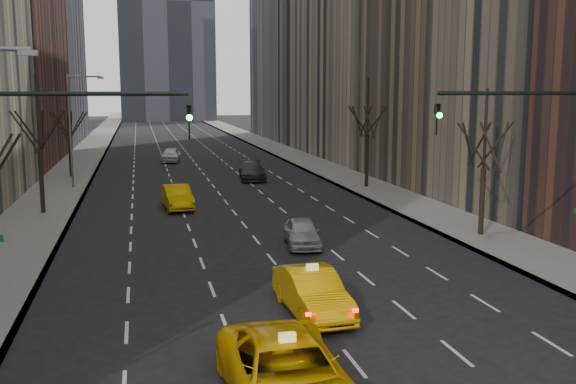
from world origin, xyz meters
TOP-DOWN VIEW (x-y plane):
  - sidewalk_left at (-12.25, 70.00)m, footprint 4.50×320.00m
  - sidewalk_right at (12.25, 70.00)m, footprint 4.50×320.00m
  - tree_lw_c at (-12.00, 34.00)m, footprint 3.36×3.50m
  - tree_lw_d at (-12.00, 52.00)m, footprint 3.36×3.50m
  - tree_rw_b at (12.00, 22.00)m, footprint 3.36×3.50m
  - tree_rw_c at (12.00, 40.00)m, footprint 3.36×3.50m
  - traffic_mast_left at (-9.11, 12.00)m, footprint 6.69×0.39m
  - traffic_mast_right at (9.11, 12.00)m, footprint 6.69×0.39m
  - streetlight_far at (-10.84, 45.00)m, footprint 2.83×0.22m
  - taxi_suv at (-2.50, 5.86)m, footprint 2.93×6.31m
  - taxi_sedan at (-0.09, 12.35)m, footprint 1.96×4.94m
  - silver_sedan_ahead at (2.06, 22.20)m, footprint 2.20×4.31m
  - far_taxi at (-3.53, 34.24)m, footprint 2.09×4.94m
  - far_suv_grey at (3.85, 47.08)m, footprint 2.83×5.73m
  - far_car_white at (-2.50, 63.17)m, footprint 2.54×4.96m

SIDE VIEW (x-z plane):
  - sidewalk_left at x=-12.25m, z-range 0.00..0.15m
  - sidewalk_right at x=12.25m, z-range 0.00..0.15m
  - silver_sedan_ahead at x=2.06m, z-range 0.00..1.40m
  - far_taxi at x=-3.53m, z-range 0.00..1.58m
  - taxi_sedan at x=-0.09m, z-range 0.00..1.60m
  - far_suv_grey at x=3.85m, z-range 0.00..1.60m
  - far_car_white at x=-2.50m, z-range 0.00..1.62m
  - taxi_suv at x=-2.50m, z-range 0.00..1.75m
  - tree_lw_d at x=-12.00m, z-range -0.12..7.24m
  - tree_rw_b at x=12.00m, z-range -0.19..7.63m
  - tree_lw_c at x=-12.00m, z-range -0.33..8.41m
  - tree_rw_c at x=12.00m, z-range -0.33..8.41m
  - traffic_mast_left at x=-9.11m, z-range 1.49..9.49m
  - traffic_mast_right at x=9.11m, z-range 1.49..9.49m
  - streetlight_far at x=-10.84m, z-range 1.12..10.12m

